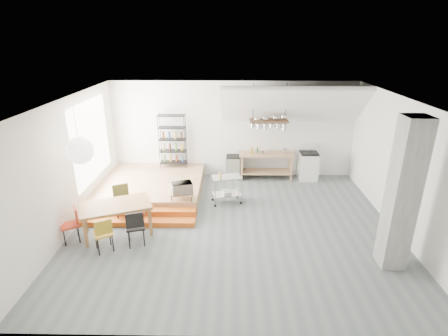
{
  "coord_description": "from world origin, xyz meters",
  "views": [
    {
      "loc": [
        -0.12,
        -7.8,
        4.58
      ],
      "look_at": [
        -0.27,
        0.8,
        1.28
      ],
      "focal_mm": 28.0,
      "sensor_mm": 36.0,
      "label": 1
    }
  ],
  "objects_px": {
    "stove": "(308,165)",
    "mini_fridge": "(233,167)",
    "rolling_cart": "(227,186)",
    "dining_table": "(116,208)"
  },
  "relations": [
    {
      "from": "stove",
      "to": "mini_fridge",
      "type": "bearing_deg",
      "value": 178.99
    },
    {
      "from": "stove",
      "to": "rolling_cart",
      "type": "bearing_deg",
      "value": -145.93
    },
    {
      "from": "stove",
      "to": "mini_fridge",
      "type": "relative_size",
      "value": 1.5
    },
    {
      "from": "mini_fridge",
      "to": "stove",
      "type": "bearing_deg",
      "value": -1.01
    },
    {
      "from": "stove",
      "to": "dining_table",
      "type": "xyz_separation_m",
      "value": [
        -5.34,
        -3.53,
        0.21
      ]
    },
    {
      "from": "mini_fridge",
      "to": "rolling_cart",
      "type": "bearing_deg",
      "value": -96.11
    },
    {
      "from": "rolling_cart",
      "to": "mini_fridge",
      "type": "distance_m",
      "value": 1.88
    },
    {
      "from": "rolling_cart",
      "to": "mini_fridge",
      "type": "xyz_separation_m",
      "value": [
        0.2,
        1.87,
        -0.13
      ]
    },
    {
      "from": "stove",
      "to": "rolling_cart",
      "type": "xyz_separation_m",
      "value": [
        -2.7,
        -1.83,
        0.04
      ]
    },
    {
      "from": "dining_table",
      "to": "mini_fridge",
      "type": "distance_m",
      "value": 4.58
    }
  ]
}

